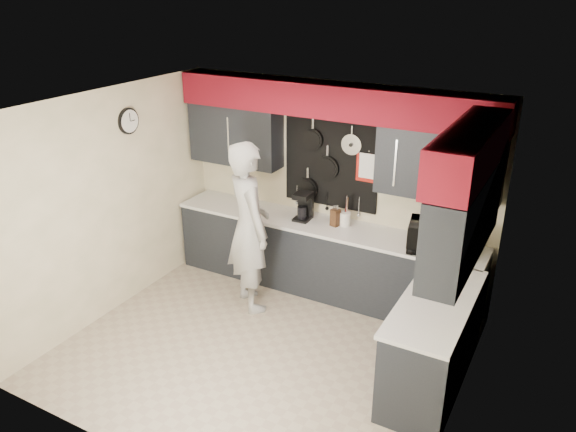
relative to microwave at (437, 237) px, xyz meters
The scene contains 10 objects.
ground 2.23m from the microwave, 135.81° to the right, with size 4.00×4.00×0.00m, color tan.
back_wall_assembly 1.68m from the microwave, behind, with size 4.00×0.36×2.60m.
right_wall_assembly 1.46m from the microwave, 67.46° to the right, with size 0.36×3.50×2.60m.
left_wall_assembly 3.66m from the microwave, 158.40° to the right, with size 0.05×3.50×2.60m.
base_cabinets 1.13m from the microwave, 165.84° to the right, with size 3.95×2.20×0.92m.
microwave is the anchor object (origin of this frame).
knife_block 1.25m from the microwave, behind, with size 0.10×0.10×0.21m, color #311B0F.
utensil_crock 1.16m from the microwave, behind, with size 0.13×0.13×0.17m, color white.
coffee_maker 1.68m from the microwave, behind, with size 0.20×0.24×0.35m.
person 2.11m from the microwave, 162.78° to the right, with size 0.75×0.49×2.04m, color #B7B7B4.
Camera 1 is at (2.62, -4.23, 3.67)m, focal length 35.00 mm.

